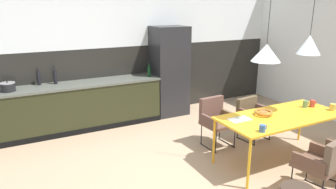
# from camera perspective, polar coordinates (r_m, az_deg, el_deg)

# --- Properties ---
(ground_plane) EXTENTS (8.96, 8.96, 0.00)m
(ground_plane) POSITION_cam_1_polar(r_m,az_deg,el_deg) (4.44, 10.41, -14.92)
(ground_plane) COLOR tan
(back_wall_splashback_dark) EXTENTS (6.90, 0.12, 1.47)m
(back_wall_splashback_dark) POSITION_cam_1_polar(r_m,az_deg,el_deg) (6.66, -5.34, 2.77)
(back_wall_splashback_dark) COLOR black
(back_wall_splashback_dark) RESTS_ON ground
(back_wall_panel_upper) EXTENTS (6.90, 0.12, 1.47)m
(back_wall_panel_upper) POSITION_cam_1_polar(r_m,az_deg,el_deg) (6.49, -5.69, 15.54)
(back_wall_panel_upper) COLOR white
(back_wall_panel_upper) RESTS_ON back_wall_splashback_dark
(kitchen_counter) EXTENTS (3.50, 0.63, 0.89)m
(kitchen_counter) POSITION_cam_1_polar(r_m,az_deg,el_deg) (6.01, -17.92, -2.33)
(kitchen_counter) COLOR #2B2D18
(kitchen_counter) RESTS_ON ground
(refrigerator_column) EXTENTS (0.71, 0.60, 1.88)m
(refrigerator_column) POSITION_cam_1_polar(r_m,az_deg,el_deg) (6.52, 0.24, 4.37)
(refrigerator_column) COLOR #232326
(refrigerator_column) RESTS_ON ground
(dining_table) EXTENTS (1.90, 0.84, 0.73)m
(dining_table) POSITION_cam_1_polar(r_m,az_deg,el_deg) (4.79, 20.33, -4.12)
(dining_table) COLOR gold
(dining_table) RESTS_ON ground
(armchair_far_side) EXTENTS (0.52, 0.50, 0.81)m
(armchair_far_side) POSITION_cam_1_polar(r_m,az_deg,el_deg) (5.16, 8.84, -4.05)
(armchair_far_side) COLOR brown
(armchair_far_side) RESTS_ON ground
(armchair_by_stool) EXTENTS (0.56, 0.56, 0.78)m
(armchair_by_stool) POSITION_cam_1_polar(r_m,az_deg,el_deg) (4.20, 27.07, -10.80)
(armchair_by_stool) COLOR brown
(armchair_by_stool) RESTS_ON ground
(armchair_facing_counter) EXTENTS (0.54, 0.53, 0.72)m
(armchair_facing_counter) POSITION_cam_1_polar(r_m,az_deg,el_deg) (5.57, 15.39, -3.22)
(armchair_facing_counter) COLOR brown
(armchair_facing_counter) RESTS_ON ground
(fruit_bowl) EXTENTS (0.26, 0.26, 0.07)m
(fruit_bowl) POSITION_cam_1_polar(r_m,az_deg,el_deg) (4.69, 17.37, -3.19)
(fruit_bowl) COLOR #B2662D
(fruit_bowl) RESTS_ON dining_table
(open_book) EXTENTS (0.31, 0.18, 0.02)m
(open_book) POSITION_cam_1_polar(r_m,az_deg,el_deg) (4.42, 13.20, -4.55)
(open_book) COLOR white
(open_book) RESTS_ON dining_table
(mug_glass_clear) EXTENTS (0.13, 0.08, 0.11)m
(mug_glass_clear) POSITION_cam_1_polar(r_m,az_deg,el_deg) (5.36, 25.33, -1.51)
(mug_glass_clear) COLOR #B23D33
(mug_glass_clear) RESTS_ON dining_table
(mug_wide_latte) EXTENTS (0.12, 0.07, 0.11)m
(mug_wide_latte) POSITION_cam_1_polar(r_m,az_deg,el_deg) (5.28, 24.21, -1.62)
(mug_wide_latte) COLOR #5B8456
(mug_wide_latte) RESTS_ON dining_table
(mug_tall_blue) EXTENTS (0.14, 0.09, 0.10)m
(mug_tall_blue) POSITION_cam_1_polar(r_m,az_deg,el_deg) (5.32, 28.37, -2.06)
(mug_tall_blue) COLOR gold
(mug_tall_blue) RESTS_ON dining_table
(mug_dark_espresso) EXTENTS (0.12, 0.08, 0.09)m
(mug_dark_espresso) POSITION_cam_1_polar(r_m,az_deg,el_deg) (4.08, 17.20, -6.04)
(mug_dark_espresso) COLOR #335B93
(mug_dark_espresso) RESTS_ON dining_table
(cooking_pot) EXTENTS (0.24, 0.24, 0.17)m
(cooking_pot) POSITION_cam_1_polar(r_m,az_deg,el_deg) (5.79, -27.68, 1.25)
(cooking_pot) COLOR black
(cooking_pot) RESTS_ON kitchen_counter
(bottle_vinegar_dark) EXTENTS (0.07, 0.07, 0.30)m
(bottle_vinegar_dark) POSITION_cam_1_polar(r_m,az_deg,el_deg) (6.01, -22.95, 2.83)
(bottle_vinegar_dark) COLOR black
(bottle_vinegar_dark) RESTS_ON kitchen_counter
(bottle_spice_small) EXTENTS (0.07, 0.07, 0.27)m
(bottle_spice_small) POSITION_cam_1_polar(r_m,az_deg,el_deg) (6.24, -3.54, 4.34)
(bottle_spice_small) COLOR #0F3319
(bottle_spice_small) RESTS_ON kitchen_counter
(bottle_oil_tall) EXTENTS (0.07, 0.07, 0.34)m
(bottle_oil_tall) POSITION_cam_1_polar(r_m,az_deg,el_deg) (5.98, -20.28, 3.11)
(bottle_oil_tall) COLOR black
(bottle_oil_tall) RESTS_ON kitchen_counter
(pendant_lamp_over_table_near) EXTENTS (0.39, 0.39, 1.34)m
(pendant_lamp_over_table_near) POSITION_cam_1_polar(r_m,az_deg,el_deg) (4.31, 17.82, 7.41)
(pendant_lamp_over_table_near) COLOR black
(pendant_lamp_over_table_far) EXTENTS (0.33, 0.33, 1.29)m
(pendant_lamp_over_table_far) POSITION_cam_1_polar(r_m,az_deg,el_deg) (4.84, 24.80, 8.43)
(pendant_lamp_over_table_far) COLOR black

